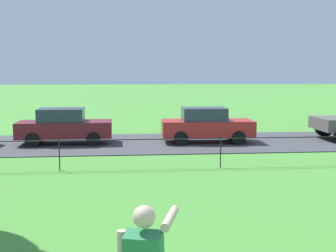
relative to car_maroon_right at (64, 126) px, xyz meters
name	(u,v)px	position (x,y,z in m)	size (l,w,h in m)	color
street_strip	(137,143)	(3.14, -0.12, -0.77)	(80.00, 6.01, 0.01)	#424247
park_fence	(141,148)	(3.14, -5.53, -0.10)	(35.62, 0.04, 1.00)	black
car_maroon_right	(64,126)	(0.00, 0.00, 0.00)	(4.03, 1.88, 1.54)	maroon
car_red_left	(206,125)	(6.21, -0.17, 0.00)	(4.06, 1.92, 1.54)	red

